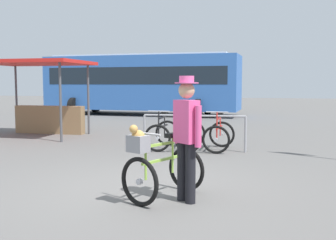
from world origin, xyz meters
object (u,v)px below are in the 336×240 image
racked_bike_black (163,134)px  person_with_featured_bike (187,133)px  featured_bicycle (159,165)px  racked_bike_lime (191,135)px  market_stall (42,91)px  bus_distant (142,81)px  racked_bike_red (219,135)px

racked_bike_black → person_with_featured_bike: 4.56m
featured_bicycle → person_with_featured_bike: bearing=1.4°
racked_bike_lime → market_stall: size_ratio=0.37×
person_with_featured_bike → bus_distant: bus_distant is taller
person_with_featured_bike → bus_distant: size_ratio=0.17×
racked_bike_black → racked_bike_lime: same height
market_stall → featured_bicycle: bearing=-46.9°
bus_distant → market_stall: bearing=-92.8°
person_with_featured_bike → market_stall: 8.28m
bus_distant → market_stall: (-0.42, -8.56, -0.35)m
market_stall → racked_bike_red: bearing=-14.5°
racked_bike_red → market_stall: market_stall is taller
market_stall → bus_distant: bearing=87.2°
featured_bicycle → bus_distant: (-5.04, 14.40, 1.25)m
featured_bicycle → market_stall: size_ratio=0.40×
racked_bike_red → market_stall: bearing=165.5°
racked_bike_lime → featured_bicycle: featured_bicycle is taller
racked_bike_black → racked_bike_red: 1.40m
racked_bike_red → bus_distant: 11.45m
racked_bike_black → market_stall: bearing=160.1°
racked_bike_black → person_with_featured_bike: bearing=-70.5°
racked_bike_black → featured_bicycle: bearing=-75.3°
racked_bike_lime → featured_bicycle: size_ratio=0.92×
racked_bike_red → racked_bike_black: bearing=-176.6°
racked_bike_red → featured_bicycle: size_ratio=0.88×
featured_bicycle → bus_distant: bus_distant is taller
racked_bike_black → bus_distant: 10.95m
racked_bike_black → racked_bike_lime: (0.70, 0.04, -0.00)m
racked_bike_lime → market_stall: (-5.05, 1.53, 1.03)m
racked_bike_black → bus_distant: (-3.92, 10.13, 1.37)m
market_stall → person_with_featured_bike: bearing=-44.9°
racked_bike_lime → featured_bicycle: (0.42, -4.31, 0.12)m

